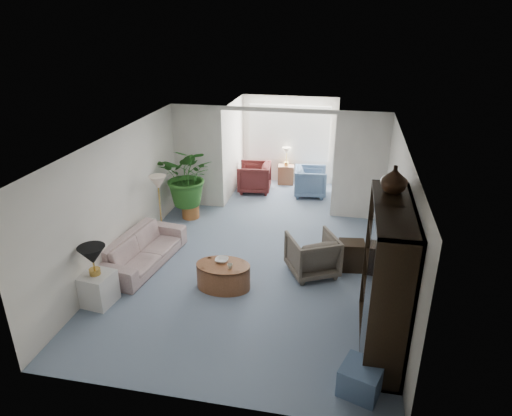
% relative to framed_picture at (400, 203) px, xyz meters
% --- Properties ---
extents(floor, '(6.00, 6.00, 0.00)m').
position_rel_framed_picture_xyz_m(floor, '(-2.46, 0.10, -1.70)').
color(floor, gray).
rests_on(floor, ground).
extents(sunroom_floor, '(2.60, 2.60, 0.00)m').
position_rel_framed_picture_xyz_m(sunroom_floor, '(-2.46, 4.20, -1.70)').
color(sunroom_floor, gray).
rests_on(sunroom_floor, ground).
extents(back_pier_left, '(1.20, 0.12, 2.50)m').
position_rel_framed_picture_xyz_m(back_pier_left, '(-4.36, 3.10, -0.45)').
color(back_pier_left, silver).
rests_on(back_pier_left, ground).
extents(back_pier_right, '(1.20, 0.12, 2.50)m').
position_rel_framed_picture_xyz_m(back_pier_right, '(-0.56, 3.10, -0.45)').
color(back_pier_right, silver).
rests_on(back_pier_right, ground).
extents(back_header, '(2.60, 0.12, 0.10)m').
position_rel_framed_picture_xyz_m(back_header, '(-2.46, 3.10, 0.75)').
color(back_header, silver).
rests_on(back_header, back_pier_left).
extents(window_pane, '(2.20, 0.02, 1.50)m').
position_rel_framed_picture_xyz_m(window_pane, '(-2.46, 5.28, -0.30)').
color(window_pane, white).
extents(window_blinds, '(2.20, 0.02, 1.50)m').
position_rel_framed_picture_xyz_m(window_blinds, '(-2.46, 5.25, -0.30)').
color(window_blinds, white).
extents(framed_picture, '(0.04, 0.50, 0.40)m').
position_rel_framed_picture_xyz_m(framed_picture, '(0.00, 0.00, 0.00)').
color(framed_picture, '#B5A890').
extents(sofa, '(1.05, 2.13, 0.60)m').
position_rel_framed_picture_xyz_m(sofa, '(-4.53, 0.13, -1.40)').
color(sofa, beige).
rests_on(sofa, ground).
extents(end_table, '(0.56, 0.56, 0.55)m').
position_rel_framed_picture_xyz_m(end_table, '(-4.73, -1.22, -1.43)').
color(end_table, silver).
rests_on(end_table, ground).
extents(table_lamp, '(0.44, 0.44, 0.30)m').
position_rel_framed_picture_xyz_m(table_lamp, '(-4.73, -1.22, -0.80)').
color(table_lamp, black).
rests_on(table_lamp, end_table).
extents(floor_lamp, '(0.36, 0.36, 0.28)m').
position_rel_framed_picture_xyz_m(floor_lamp, '(-4.62, 1.25, -0.45)').
color(floor_lamp, beige).
rests_on(floor_lamp, ground).
extents(coffee_table, '(0.96, 0.96, 0.45)m').
position_rel_framed_picture_xyz_m(coffee_table, '(-2.83, -0.35, -1.47)').
color(coffee_table, brown).
rests_on(coffee_table, ground).
extents(coffee_bowl, '(0.23, 0.23, 0.06)m').
position_rel_framed_picture_xyz_m(coffee_bowl, '(-2.88, -0.25, -1.22)').
color(coffee_bowl, silver).
rests_on(coffee_bowl, coffee_table).
extents(coffee_cup, '(0.09, 0.09, 0.09)m').
position_rel_framed_picture_xyz_m(coffee_cup, '(-2.68, -0.45, -1.21)').
color(coffee_cup, beige).
rests_on(coffee_cup, coffee_table).
extents(wingback_chair, '(1.11, 1.13, 0.77)m').
position_rel_framed_picture_xyz_m(wingback_chair, '(-1.36, 0.43, -1.32)').
color(wingback_chair, '#696053').
rests_on(wingback_chair, ground).
extents(side_table_dark, '(0.51, 0.42, 0.56)m').
position_rel_framed_picture_xyz_m(side_table_dark, '(-0.66, 0.73, -1.42)').
color(side_table_dark, black).
rests_on(side_table_dark, ground).
extents(entertainment_cabinet, '(0.52, 1.96, 2.17)m').
position_rel_framed_picture_xyz_m(entertainment_cabinet, '(-0.23, -1.33, -0.61)').
color(entertainment_cabinet, black).
rests_on(entertainment_cabinet, ground).
extents(cabinet_urn, '(0.36, 0.36, 0.38)m').
position_rel_framed_picture_xyz_m(cabinet_urn, '(-0.23, -0.83, 0.66)').
color(cabinet_urn, '#321D10').
rests_on(cabinet_urn, entertainment_cabinet).
extents(ottoman, '(0.62, 0.62, 0.39)m').
position_rel_framed_picture_xyz_m(ottoman, '(-0.49, -2.33, -1.50)').
color(ottoman, slate).
rests_on(ottoman, ground).
extents(plant_pot, '(0.40, 0.40, 0.32)m').
position_rel_framed_picture_xyz_m(plant_pot, '(-4.36, 2.36, -1.54)').
color(plant_pot, '#A3602F').
rests_on(plant_pot, ground).
extents(house_plant, '(1.27, 1.10, 1.42)m').
position_rel_framed_picture_xyz_m(house_plant, '(-4.36, 2.36, -0.67)').
color(house_plant, '#296221').
rests_on(house_plant, plant_pot).
extents(sunroom_chair_blue, '(0.89, 0.87, 0.75)m').
position_rel_framed_picture_xyz_m(sunroom_chair_blue, '(-1.74, 4.33, -1.33)').
color(sunroom_chair_blue, slate).
rests_on(sunroom_chair_blue, ground).
extents(sunroom_chair_maroon, '(0.92, 0.90, 0.77)m').
position_rel_framed_picture_xyz_m(sunroom_chair_maroon, '(-3.24, 4.33, -1.31)').
color(sunroom_chair_maroon, maroon).
rests_on(sunroom_chair_maroon, ground).
extents(sunroom_table, '(0.47, 0.38, 0.53)m').
position_rel_framed_picture_xyz_m(sunroom_table, '(-2.49, 5.08, -1.43)').
color(sunroom_table, brown).
rests_on(sunroom_table, ground).
extents(shelf_clutter, '(0.30, 1.26, 1.06)m').
position_rel_framed_picture_xyz_m(shelf_clutter, '(-0.28, -1.37, -0.72)').
color(shelf_clutter, '#373431').
rests_on(shelf_clutter, entertainment_cabinet).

